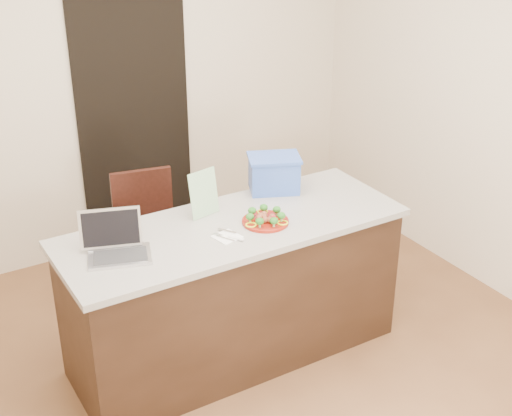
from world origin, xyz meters
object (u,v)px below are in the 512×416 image
island (234,291)px  yogurt_bottle (274,222)px  napkin (227,237)px  chair (150,229)px  plate (265,221)px  laptop (115,243)px  blue_box (274,173)px

island → yogurt_bottle: bearing=-36.2°
napkin → chair: size_ratio=0.14×
plate → napkin: plate is taller
plate → napkin: bearing=-171.3°
napkin → laptop: laptop is taller
plate → yogurt_bottle: (0.02, -0.06, 0.02)m
laptop → plate: bearing=12.1°
napkin → chair: (-0.06, 1.01, -0.39)m
island → blue_box: (0.46, 0.28, 0.58)m
laptop → chair: laptop is taller
plate → chair: size_ratio=0.29×
blue_box → chair: size_ratio=0.42×
napkin → yogurt_bottle: 0.30m
yogurt_bottle → laptop: (-0.90, 0.17, 0.04)m
blue_box → chair: bearing=159.9°
island → napkin: 0.49m
laptop → blue_box: bearing=31.4°
island → yogurt_bottle: (0.19, -0.14, 0.48)m
laptop → island: bearing=16.7°
laptop → napkin: bearing=5.0°
napkin → laptop: (-0.60, 0.15, 0.06)m
yogurt_bottle → blue_box: size_ratio=0.17×
island → plate: size_ratio=7.48×
plate → chair: bearing=109.7°
laptop → chair: 1.11m
yogurt_bottle → chair: (-0.36, 1.03, -0.41)m
napkin → laptop: 0.62m
napkin → yogurt_bottle: bearing=-3.8°
plate → napkin: 0.28m
blue_box → laptop: bearing=-144.2°
chair → laptop: bearing=-110.9°
blue_box → yogurt_bottle: bearing=-98.8°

